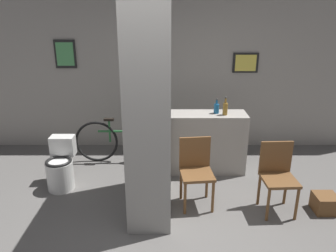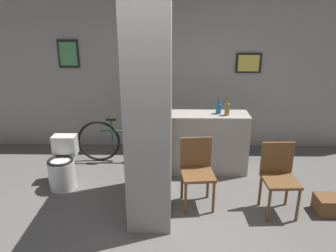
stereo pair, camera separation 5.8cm
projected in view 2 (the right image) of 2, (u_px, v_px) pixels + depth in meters
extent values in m
plane|color=#5B5956|center=(154.00, 234.00, 3.73)|extent=(14.00, 14.00, 0.00)
cube|color=gray|center=(162.00, 77.00, 5.77)|extent=(8.00, 0.06, 2.60)
cube|color=black|center=(68.00, 54.00, 5.62)|extent=(0.36, 0.02, 0.48)
cube|color=#4C9959|center=(68.00, 54.00, 5.61)|extent=(0.30, 0.01, 0.39)
cube|color=black|center=(248.00, 63.00, 5.62)|extent=(0.44, 0.02, 0.34)
cube|color=#E0CC4C|center=(249.00, 63.00, 5.61)|extent=(0.36, 0.01, 0.28)
cube|color=gray|center=(151.00, 109.00, 3.88)|extent=(0.49, 1.24, 2.60)
cylinder|color=#593319|center=(125.00, 94.00, 3.57)|extent=(0.03, 0.40, 0.40)
cylinder|color=red|center=(124.00, 94.00, 3.57)|extent=(0.01, 0.07, 0.07)
cube|color=gray|center=(206.00, 143.00, 5.08)|extent=(1.25, 0.44, 0.94)
cylinder|color=silver|center=(62.00, 174.00, 4.65)|extent=(0.38, 0.38, 0.41)
torus|color=black|center=(60.00, 161.00, 4.58)|extent=(0.36, 0.36, 0.04)
cube|color=silver|center=(65.00, 145.00, 4.77)|extent=(0.34, 0.20, 0.29)
cylinder|color=brown|center=(186.00, 199.00, 4.03)|extent=(0.04, 0.04, 0.43)
cylinder|color=brown|center=(214.00, 198.00, 4.06)|extent=(0.04, 0.04, 0.43)
cylinder|color=brown|center=(182.00, 185.00, 4.36)|extent=(0.04, 0.04, 0.43)
cylinder|color=brown|center=(208.00, 183.00, 4.39)|extent=(0.04, 0.04, 0.43)
cube|color=brown|center=(198.00, 175.00, 4.14)|extent=(0.45, 0.45, 0.04)
cube|color=brown|center=(196.00, 152.00, 4.24)|extent=(0.41, 0.07, 0.42)
cylinder|color=brown|center=(269.00, 206.00, 3.89)|extent=(0.04, 0.04, 0.43)
cylinder|color=brown|center=(298.00, 205.00, 3.90)|extent=(0.04, 0.04, 0.43)
cylinder|color=brown|center=(260.00, 191.00, 4.22)|extent=(0.04, 0.04, 0.43)
cylinder|color=brown|center=(287.00, 190.00, 4.23)|extent=(0.04, 0.04, 0.43)
cube|color=brown|center=(280.00, 181.00, 3.98)|extent=(0.42, 0.42, 0.04)
cube|color=brown|center=(277.00, 158.00, 4.08)|extent=(0.41, 0.05, 0.42)
torus|color=black|center=(99.00, 141.00, 5.43)|extent=(0.71, 0.04, 0.71)
torus|color=black|center=(153.00, 142.00, 5.42)|extent=(0.71, 0.04, 0.71)
cylinder|color=#266633|center=(125.00, 131.00, 5.36)|extent=(0.83, 0.04, 0.04)
cylinder|color=#266633|center=(112.00, 131.00, 5.37)|extent=(0.03, 0.03, 0.37)
cylinder|color=#266633|center=(150.00, 131.00, 5.36)|extent=(0.03, 0.03, 0.33)
cube|color=black|center=(111.00, 119.00, 5.30)|extent=(0.16, 0.06, 0.04)
cylinder|color=#262626|center=(150.00, 122.00, 5.30)|extent=(0.03, 0.42, 0.03)
cylinder|color=olive|center=(227.00, 109.00, 4.83)|extent=(0.07, 0.07, 0.18)
cylinder|color=olive|center=(228.00, 101.00, 4.79)|extent=(0.03, 0.03, 0.08)
sphere|color=#333333|center=(228.00, 98.00, 4.77)|extent=(0.03, 0.03, 0.03)
cylinder|color=#19598C|center=(218.00, 109.00, 4.91)|extent=(0.08, 0.08, 0.14)
cylinder|color=#19598C|center=(219.00, 102.00, 4.88)|extent=(0.03, 0.03, 0.06)
sphere|color=#333333|center=(219.00, 100.00, 4.86)|extent=(0.03, 0.03, 0.03)
cube|color=brown|center=(327.00, 205.00, 4.10)|extent=(0.28, 0.28, 0.22)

